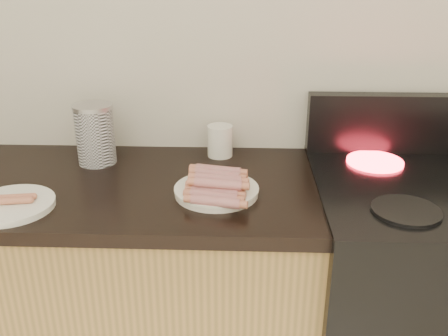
{
  "coord_description": "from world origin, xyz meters",
  "views": [
    {
      "loc": [
        0.18,
        0.33,
        1.53
      ],
      "look_at": [
        0.13,
        1.62,
        0.98
      ],
      "focal_mm": 40.0,
      "sensor_mm": 36.0,
      "label": 1
    }
  ],
  "objects_px": {
    "main_plate": "(216,192)",
    "side_plate": "(10,205)",
    "stove": "(423,312)",
    "canister": "(95,134)",
    "mug": "(220,141)"
  },
  "relations": [
    {
      "from": "stove",
      "to": "canister",
      "type": "relative_size",
      "value": 4.64
    },
    {
      "from": "stove",
      "to": "canister",
      "type": "height_order",
      "value": "canister"
    },
    {
      "from": "main_plate",
      "to": "side_plate",
      "type": "height_order",
      "value": "side_plate"
    },
    {
      "from": "stove",
      "to": "main_plate",
      "type": "height_order",
      "value": "main_plate"
    },
    {
      "from": "main_plate",
      "to": "canister",
      "type": "distance_m",
      "value": 0.47
    },
    {
      "from": "main_plate",
      "to": "mug",
      "type": "height_order",
      "value": "mug"
    },
    {
      "from": "side_plate",
      "to": "main_plate",
      "type": "bearing_deg",
      "value": 10.83
    },
    {
      "from": "canister",
      "to": "mug",
      "type": "relative_size",
      "value": 1.84
    },
    {
      "from": "mug",
      "to": "stove",
      "type": "bearing_deg",
      "value": -19.9
    },
    {
      "from": "main_plate",
      "to": "side_plate",
      "type": "relative_size",
      "value": 1.01
    },
    {
      "from": "canister",
      "to": "mug",
      "type": "xyz_separation_m",
      "value": [
        0.4,
        0.08,
        -0.05
      ]
    },
    {
      "from": "main_plate",
      "to": "canister",
      "type": "bearing_deg",
      "value": 150.74
    },
    {
      "from": "side_plate",
      "to": "mug",
      "type": "xyz_separation_m",
      "value": [
        0.55,
        0.41,
        0.04
      ]
    },
    {
      "from": "side_plate",
      "to": "mug",
      "type": "height_order",
      "value": "mug"
    },
    {
      "from": "mug",
      "to": "main_plate",
      "type": "bearing_deg",
      "value": -89.29
    }
  ]
}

